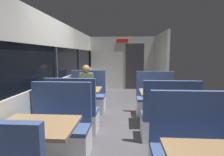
{
  "coord_description": "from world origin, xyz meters",
  "views": [
    {
      "loc": [
        0.1,
        -4.05,
        1.53
      ],
      "look_at": [
        -0.28,
        1.56,
        0.81
      ],
      "focal_mm": 29.72,
      "sensor_mm": 36.0,
      "label": 1
    }
  ],
  "objects": [
    {
      "name": "bench_mid_window_facing_entry",
      "position": [
        -0.89,
        0.8,
        0.33
      ],
      "size": [
        0.95,
        0.5,
        1.1
      ],
      "color": "silver",
      "rests_on": "ground_plane"
    },
    {
      "name": "ground_plane",
      "position": [
        0.0,
        0.0,
        -0.01
      ],
      "size": [
        3.3,
        9.2,
        0.02
      ],
      "primitive_type": "cube",
      "color": "#423F44"
    },
    {
      "name": "bench_rear_aisle_facing_entry",
      "position": [
        0.89,
        0.6,
        0.33
      ],
      "size": [
        0.95,
        0.5,
        1.1
      ],
      "color": "silver",
      "rests_on": "ground_plane"
    },
    {
      "name": "bench_near_window_facing_entry",
      "position": [
        -0.89,
        -1.39,
        0.33
      ],
      "size": [
        0.95,
        0.5,
        1.1
      ],
      "color": "silver",
      "rests_on": "ground_plane"
    },
    {
      "name": "dining_table_near_window",
      "position": [
        -0.89,
        -2.09,
        0.64
      ],
      "size": [
        0.9,
        0.7,
        0.74
      ],
      "color": "#9E9EA3",
      "rests_on": "ground_plane"
    },
    {
      "name": "carriage_aisle_panel_right",
      "position": [
        1.45,
        3.0,
        1.15
      ],
      "size": [
        0.08,
        2.4,
        2.3
      ],
      "primitive_type": "cube",
      "color": "beige",
      "rests_on": "ground_plane"
    },
    {
      "name": "dining_table_mid_window",
      "position": [
        -0.89,
        0.1,
        0.64
      ],
      "size": [
        0.9,
        0.7,
        0.74
      ],
      "color": "#9E9EA3",
      "rests_on": "ground_plane"
    },
    {
      "name": "bench_mid_window_facing_end",
      "position": [
        -0.89,
        -0.6,
        0.33
      ],
      "size": [
        0.95,
        0.5,
        1.1
      ],
      "color": "silver",
      "rests_on": "ground_plane"
    },
    {
      "name": "bench_rear_aisle_facing_end",
      "position": [
        0.89,
        -0.8,
        0.33
      ],
      "size": [
        0.95,
        0.5,
        1.1
      ],
      "color": "silver",
      "rests_on": "ground_plane"
    },
    {
      "name": "carriage_window_panel_left",
      "position": [
        -1.45,
        0.0,
        1.11
      ],
      "size": [
        0.09,
        8.48,
        2.3
      ],
      "color": "beige",
      "rests_on": "ground_plane"
    },
    {
      "name": "carriage_end_bulkhead",
      "position": [
        0.06,
        4.19,
        1.14
      ],
      "size": [
        2.9,
        0.11,
        2.3
      ],
      "color": "beige",
      "rests_on": "ground_plane"
    },
    {
      "name": "dining_table_rear_aisle",
      "position": [
        0.89,
        -0.1,
        0.64
      ],
      "size": [
        0.9,
        0.7,
        0.74
      ],
      "color": "#9E9EA3",
      "rests_on": "ground_plane"
    },
    {
      "name": "seated_passenger",
      "position": [
        -0.89,
        0.73,
        0.54
      ],
      "size": [
        0.47,
        0.55,
        1.26
      ],
      "color": "#26262D",
      "rests_on": "ground_plane"
    }
  ]
}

